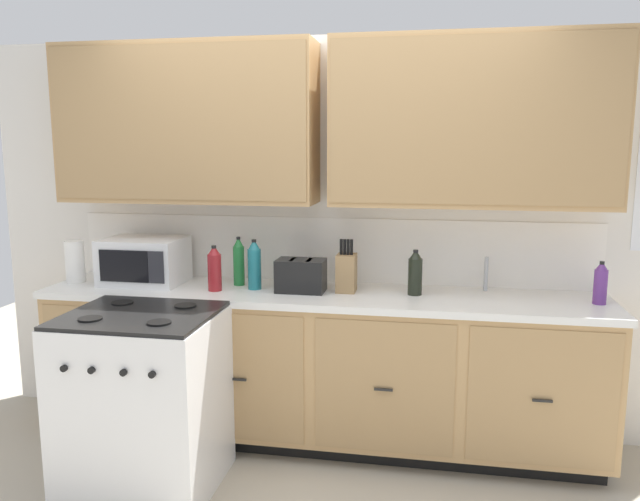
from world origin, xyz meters
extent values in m
plane|color=#B2A893|center=(0.00, 0.00, 0.00)|extent=(8.12, 8.12, 0.00)
cube|color=white|center=(0.00, 0.62, 1.21)|extent=(4.45, 0.05, 2.43)
cube|color=white|center=(0.00, 0.60, 1.14)|extent=(3.25, 0.01, 0.40)
cube|color=tan|center=(-0.84, 0.43, 1.91)|extent=(1.57, 0.34, 0.94)
cube|color=#A58052|center=(-0.84, 0.26, 1.91)|extent=(1.54, 0.01, 0.88)
cube|color=tan|center=(0.84, 0.43, 1.91)|extent=(1.57, 0.34, 0.94)
cube|color=#A58052|center=(0.84, 0.26, 1.91)|extent=(1.54, 0.01, 0.88)
cube|color=black|center=(0.00, 0.33, 0.05)|extent=(3.18, 0.48, 0.10)
cube|color=tan|center=(0.00, 0.30, 0.50)|extent=(3.25, 0.60, 0.80)
cube|color=#A88354|center=(-1.22, 0.00, 0.50)|extent=(0.75, 0.01, 0.73)
cube|color=black|center=(-1.22, -0.02, 0.49)|extent=(0.10, 0.01, 0.01)
cube|color=#A88354|center=(-0.41, 0.00, 0.50)|extent=(0.75, 0.01, 0.73)
cube|color=black|center=(-0.41, -0.02, 0.49)|extent=(0.10, 0.01, 0.01)
cube|color=#A88354|center=(0.41, 0.00, 0.50)|extent=(0.75, 0.01, 0.73)
cube|color=black|center=(0.41, -0.02, 0.49)|extent=(0.10, 0.01, 0.01)
cube|color=#A88354|center=(1.22, 0.00, 0.50)|extent=(0.75, 0.01, 0.73)
cube|color=black|center=(1.22, -0.02, 0.49)|extent=(0.10, 0.01, 0.01)
cube|color=white|center=(0.00, 0.30, 0.92)|extent=(3.28, 0.63, 0.04)
cube|color=#A8AAAF|center=(0.95, 0.33, 0.92)|extent=(0.56, 0.38, 0.02)
cube|color=white|center=(-0.81, -0.33, 0.46)|extent=(0.76, 0.66, 0.92)
cube|color=black|center=(-0.81, -0.33, 0.93)|extent=(0.74, 0.65, 0.02)
cylinder|color=black|center=(-0.99, -0.49, 0.94)|extent=(0.12, 0.12, 0.01)
cylinder|color=black|center=(-0.63, -0.49, 0.94)|extent=(0.12, 0.12, 0.01)
cylinder|color=black|center=(-0.99, -0.17, 0.94)|extent=(0.12, 0.12, 0.01)
cylinder|color=black|center=(-0.63, -0.17, 0.94)|extent=(0.12, 0.12, 0.01)
cylinder|color=black|center=(-1.03, -0.67, 0.75)|extent=(0.03, 0.02, 0.03)
cylinder|color=black|center=(-0.89, -0.67, 0.75)|extent=(0.03, 0.02, 0.03)
cylinder|color=black|center=(-0.73, -0.67, 0.75)|extent=(0.03, 0.02, 0.03)
cylinder|color=black|center=(-0.59, -0.67, 0.75)|extent=(0.03, 0.02, 0.03)
cube|color=white|center=(-1.11, 0.34, 1.08)|extent=(0.48, 0.36, 0.28)
cube|color=black|center=(-1.15, 0.15, 1.08)|extent=(0.31, 0.01, 0.19)
cube|color=#28282D|center=(-0.94, 0.15, 1.08)|extent=(0.10, 0.01, 0.19)
cube|color=black|center=(-0.11, 0.29, 1.03)|extent=(0.28, 0.18, 0.19)
cube|color=black|center=(-0.16, 0.29, 1.12)|extent=(0.02, 0.13, 0.01)
cube|color=black|center=(-0.06, 0.29, 1.12)|extent=(0.02, 0.13, 0.01)
cube|color=#9C794E|center=(0.15, 0.34, 1.05)|extent=(0.11, 0.14, 0.22)
cylinder|color=black|center=(0.12, 0.33, 1.20)|extent=(0.02, 0.02, 0.09)
cylinder|color=black|center=(0.14, 0.33, 1.20)|extent=(0.02, 0.02, 0.09)
cylinder|color=black|center=(0.16, 0.33, 1.20)|extent=(0.02, 0.02, 0.09)
cylinder|color=black|center=(0.18, 0.33, 1.20)|extent=(0.02, 0.02, 0.09)
cylinder|color=#B2B5BA|center=(0.95, 0.51, 1.04)|extent=(0.02, 0.02, 0.20)
cylinder|color=white|center=(-1.54, 0.28, 1.07)|extent=(0.12, 0.12, 0.26)
cylinder|color=maroon|center=(-0.61, 0.22, 1.05)|extent=(0.08, 0.08, 0.21)
cone|color=maroon|center=(-0.61, 0.22, 1.18)|extent=(0.07, 0.07, 0.05)
cylinder|color=black|center=(-0.61, 0.22, 1.20)|extent=(0.03, 0.03, 0.02)
cylinder|color=#663384|center=(1.53, 0.30, 1.03)|extent=(0.07, 0.07, 0.19)
cone|color=#663384|center=(1.53, 0.30, 1.15)|extent=(0.06, 0.06, 0.05)
cylinder|color=black|center=(1.53, 0.30, 1.16)|extent=(0.02, 0.02, 0.02)
cylinder|color=#237A38|center=(-0.52, 0.39, 1.06)|extent=(0.07, 0.07, 0.24)
cone|color=#237A38|center=(-0.52, 0.39, 1.21)|extent=(0.06, 0.06, 0.06)
cylinder|color=black|center=(-0.52, 0.39, 1.23)|extent=(0.02, 0.02, 0.02)
cylinder|color=#1E707A|center=(-0.39, 0.30, 1.06)|extent=(0.08, 0.08, 0.24)
cone|color=#1E707A|center=(-0.39, 0.30, 1.21)|extent=(0.07, 0.07, 0.06)
cylinder|color=black|center=(-0.39, 0.30, 1.23)|extent=(0.03, 0.03, 0.02)
cylinder|color=black|center=(0.55, 0.33, 1.04)|extent=(0.08, 0.08, 0.21)
cone|color=black|center=(0.55, 0.33, 1.17)|extent=(0.07, 0.07, 0.05)
cylinder|color=black|center=(0.55, 0.33, 1.19)|extent=(0.03, 0.03, 0.02)
camera|label=1|loc=(0.65, -3.19, 1.78)|focal=35.05mm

